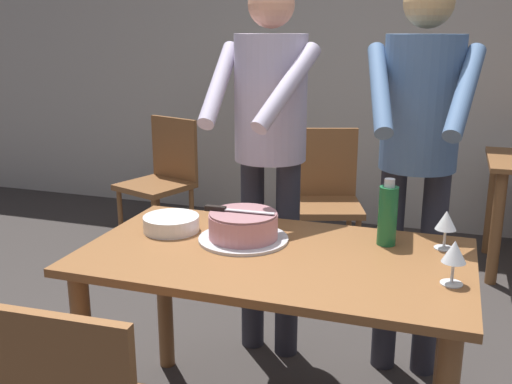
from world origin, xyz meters
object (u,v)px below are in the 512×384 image
background_chair_1 (162,176)px  cake_knife (225,209)px  water_bottle (388,215)px  person_cutting_cake (270,132)px  plate_stack (171,223)px  cake_on_platter (243,227)px  wine_glass_far (454,253)px  person_standing_beside (419,140)px  main_dining_table (274,286)px  wine_glass_near (446,222)px  background_chair_0 (325,194)px

background_chair_1 → cake_knife: bearing=-56.0°
water_bottle → person_cutting_cake: size_ratio=0.15×
plate_stack → person_cutting_cake: (0.25, 0.50, 0.30)m
cake_on_platter → wine_glass_far: bearing=-12.4°
cake_knife → person_standing_beside: bearing=39.6°
main_dining_table → wine_glass_far: (0.60, -0.08, 0.23)m
cake_on_platter → background_chair_1: 2.17m
wine_glass_far → cake_on_platter: bearing=167.6°
cake_on_platter → plate_stack: 0.31m
wine_glass_far → cake_knife: bearing=168.8°
cake_knife → wine_glass_near: 0.81m
wine_glass_far → person_cutting_cake: bearing=140.1°
water_bottle → person_cutting_cake: 0.72m
cake_knife → plate_stack: cake_knife is taller
wine_glass_near → background_chair_0: 1.70m
plate_stack → person_cutting_cake: bearing=63.2°
cake_on_platter → person_cutting_cake: (-0.06, 0.51, 0.27)m
cake_on_platter → background_chair_1: background_chair_1 is taller
cake_knife → plate_stack: bearing=176.1°
background_chair_0 → plate_stack: bearing=-99.7°
water_bottle → background_chair_1: size_ratio=0.28×
cake_on_platter → main_dining_table: bearing=-29.9°
water_bottle → plate_stack: bearing=-172.0°
wine_glass_far → background_chair_0: bearing=113.4°
wine_glass_far → background_chair_0: 1.99m
wine_glass_near → background_chair_0: size_ratio=0.16×
water_bottle → person_standing_beside: 0.47m
main_dining_table → wine_glass_near: wine_glass_near is taller
person_cutting_cake → main_dining_table: bearing=-71.1°
main_dining_table → cake_on_platter: bearing=150.1°
wine_glass_far → plate_stack: bearing=170.4°
wine_glass_near → person_cutting_cake: 0.88m
background_chair_1 → plate_stack: bearing=-61.4°
main_dining_table → background_chair_1: (-1.40, 1.83, -0.13)m
wine_glass_near → cake_on_platter: bearing=-168.2°
wine_glass_near → person_cutting_cake: bearing=155.1°
main_dining_table → background_chair_0: size_ratio=1.52×
person_cutting_cake → plate_stack: bearing=-116.8°
cake_on_platter → wine_glass_far: wine_glass_far is taller
person_standing_beside → background_chair_1: size_ratio=1.91×
person_cutting_cake → person_standing_beside: 0.64m
person_cutting_cake → person_standing_beside: size_ratio=1.00×
wine_glass_far → water_bottle: water_bottle is taller
water_bottle → background_chair_0: 1.64m
wine_glass_near → water_bottle: water_bottle is taller
wine_glass_near → background_chair_1: 2.56m
wine_glass_near → person_standing_beside: 0.47m
plate_stack → person_standing_beside: bearing=30.6°
person_cutting_cake → background_chair_1: bearing=134.0°
wine_glass_near → wine_glass_far: size_ratio=1.00×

